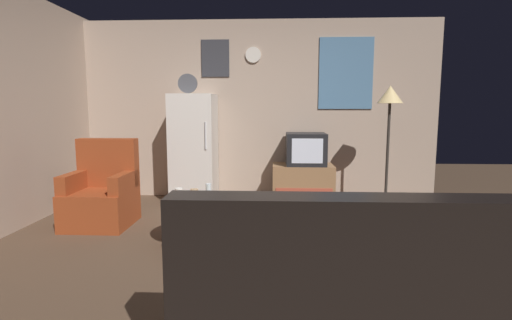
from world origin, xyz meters
TOP-DOWN VIEW (x-y plane):
  - ground_plane at (0.00, 0.00)m, footprint 12.00×12.00m
  - wall_with_art at (0.01, 2.45)m, footprint 5.20×0.12m
  - fridge at (-0.86, 2.09)m, footprint 0.60×0.62m
  - tv_stand at (0.66, 2.09)m, footprint 0.84×0.53m
  - crt_tv at (0.70, 2.09)m, footprint 0.54×0.51m
  - standing_lamp at (1.71, 1.71)m, footprint 0.32×0.32m
  - coffee_table at (-0.45, 0.33)m, footprint 0.72×0.72m
  - wine_glass at (-0.37, 0.34)m, footprint 0.05×0.05m
  - mug_ceramic_white at (-0.67, 0.40)m, footprint 0.08×0.08m
  - mug_ceramic_tan at (-0.51, 0.37)m, footprint 0.08×0.08m
  - remote_control at (-0.49, 0.44)m, footprint 0.15×0.06m
  - armchair at (-1.68, 0.92)m, footprint 0.68×0.68m
  - couch at (0.62, -1.34)m, footprint 1.70×0.80m
  - book_stack at (1.29, 1.99)m, footprint 0.21×0.17m

SIDE VIEW (x-z plane):
  - ground_plane at x=0.00m, z-range 0.00..0.00m
  - book_stack at x=1.29m, z-range 0.00..0.13m
  - coffee_table at x=-0.45m, z-range 0.00..0.44m
  - tv_stand at x=0.66m, z-range 0.00..0.53m
  - couch at x=0.62m, z-range -0.15..0.77m
  - armchair at x=-1.68m, z-range -0.14..0.82m
  - remote_control at x=-0.49m, z-range 0.44..0.47m
  - mug_ceramic_white at x=-0.67m, z-range 0.44..0.53m
  - mug_ceramic_tan at x=-0.51m, z-range 0.44..0.53m
  - wine_glass at x=-0.37m, z-range 0.44..0.59m
  - crt_tv at x=0.70m, z-range 0.53..0.97m
  - fridge at x=-0.86m, z-range -0.13..1.64m
  - wall_with_art at x=0.01m, z-range 0.01..2.56m
  - standing_lamp at x=1.71m, z-range 0.56..2.15m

